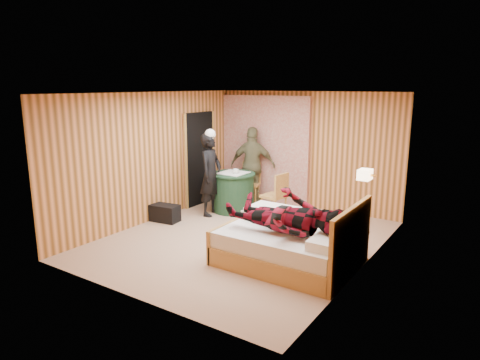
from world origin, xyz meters
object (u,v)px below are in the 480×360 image
Objects in this scene: round_table at (233,192)px; woman_standing at (211,175)px; wall_lamp at (365,175)px; man_at_table at (253,165)px; nightstand at (351,245)px; duffel_bag at (164,213)px; chair_near at (277,192)px; man_on_bed at (286,206)px; chair_far at (250,180)px; bed at (290,244)px.

round_table is 0.68m from woman_standing.
wall_lamp is 3.30m from round_table.
man_at_table reaches higher than wall_lamp.
nightstand is 0.93× the size of duffel_bag.
woman_standing is at bearing 60.89° from man_at_table.
wall_lamp is 0.15× the size of man_at_table.
duffel_bag is at bearing -43.59° from chair_near.
duffel_bag is 3.17m from man_on_bed.
round_table is (-3.05, 0.90, -0.88)m from wall_lamp.
chair_far is 0.54× the size of man_at_table.
round_table is 1.01× the size of chair_far.
chair_far is 0.53× the size of man_on_bed.
chair_near reaches higher than round_table.
man_on_bed reaches higher than chair_far.
duffel_bag is 0.34× the size of man_at_table.
duffel_bag is at bearing -178.59° from nightstand.
woman_standing is (-2.48, 1.30, 0.55)m from bed.
wall_lamp is 0.13× the size of bed.
chair_near is (-1.96, 1.27, 0.27)m from nightstand.
woman_standing is at bearing -117.99° from chair_far.
duffel_bag is 1.21m from woman_standing.
chair_far reaches higher than duffel_bag.
woman_standing is at bearing -59.64° from chair_near.
wall_lamp reaches higher than chair_near.
round_table is 0.74m from chair_far.
woman_standing reaches higher than chair_far.
round_table is 0.53× the size of man_on_bed.
wall_lamp is at bearing 82.96° from nightstand.
round_table is 3.07m from man_on_bed.
bed is 3.58× the size of nightstand.
chair_near is 1.59× the size of duffel_bag.
duffel_bag is at bearing 140.55° from woman_standing.
man_at_table is at bearing -19.30° from woman_standing.
woman_standing is 0.98× the size of man_at_table.
chair_far is 1.26m from woman_standing.
man_at_table is (0.00, 0.78, 0.44)m from round_table.
bed is 2.18m from chair_near.
woman_standing is 1.28m from man_at_table.
round_table is at bearing -34.32° from woman_standing.
nightstand is at bearing -51.88° from chair_far.
nightstand is (-0.04, -0.35, -1.03)m from wall_lamp.
duffel_bag is (-0.70, -2.07, -0.37)m from chair_far.
bed is 2.87m from round_table.
man_at_table is at bearing 131.35° from bed.
man_at_table is (0.03, 0.05, 0.32)m from chair_far.
chair_near is (-2.00, 0.92, -0.76)m from wall_lamp.
man_at_table reaches higher than duffel_bag.
round_table is at bearing 163.54° from wall_lamp.
nightstand is (0.75, 0.52, -0.03)m from bed.
woman_standing reaches higher than wall_lamp.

